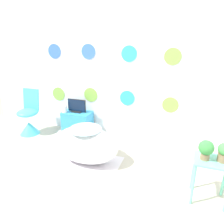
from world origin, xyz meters
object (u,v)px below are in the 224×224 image
object	(u,v)px
chair	(29,120)
vase	(64,109)
tv	(77,107)
potted_plant_left	(206,149)
bathtub	(86,145)
potted_plant_right	(224,152)

from	to	relation	value
chair	vase	distance (m)	0.75
tv	vase	world-z (taller)	tv
potted_plant_left	tv	bearing A→B (deg)	153.11
bathtub	chair	distance (m)	1.55
potted_plant_left	potted_plant_right	world-z (taller)	potted_plant_left
potted_plant_left	potted_plant_right	bearing A→B (deg)	6.85
chair	potted_plant_right	distance (m)	3.36
chair	vase	bearing A→B (deg)	17.12
chair	tv	distance (m)	0.97
bathtub	vase	xyz separation A→B (m)	(-0.78, 0.72, 0.24)
vase	potted_plant_left	bearing A→B (deg)	-22.97
chair	tv	bearing A→B (deg)	18.81
vase	potted_plant_right	distance (m)	2.75
potted_plant_right	potted_plant_left	bearing A→B (deg)	-173.15
tv	vase	size ratio (longest dim) A/B	2.12
bathtub	potted_plant_right	xyz separation A→B (m)	(1.78, -0.26, 0.38)
chair	vase	world-z (taller)	chair
chair	tv	xyz separation A→B (m)	(0.88, 0.30, 0.28)
potted_plant_right	chair	bearing A→B (deg)	166.45
chair	potted_plant_left	xyz separation A→B (m)	(3.06, -0.80, 0.39)
tv	potted_plant_left	size ratio (longest dim) A/B	1.59
vase	potted_plant_right	xyz separation A→B (m)	(2.57, -0.99, 0.13)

